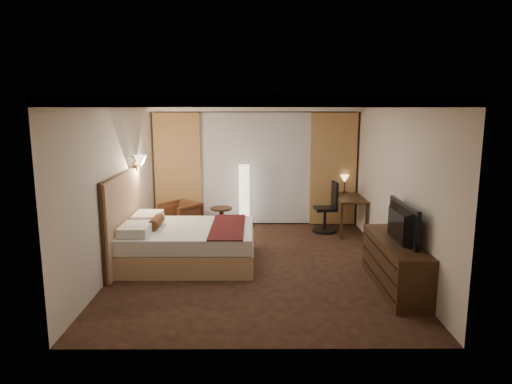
{
  "coord_description": "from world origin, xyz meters",
  "views": [
    {
      "loc": [
        -0.03,
        -7.3,
        2.58
      ],
      "look_at": [
        0.0,
        0.4,
        1.15
      ],
      "focal_mm": 32.0,
      "sensor_mm": 36.0,
      "label": 1
    }
  ],
  "objects_px": {
    "bed": "(190,244)",
    "dresser": "(395,264)",
    "television": "(396,218)",
    "floor_lamp": "(244,197)",
    "desk": "(348,214)",
    "office_chair": "(325,207)",
    "armchair": "(180,216)",
    "side_table": "(221,219)"
  },
  "relations": [
    {
      "from": "bed",
      "to": "dresser",
      "type": "xyz_separation_m",
      "value": [
        3.12,
        -1.11,
        0.04
      ]
    },
    {
      "from": "side_table",
      "to": "armchair",
      "type": "bearing_deg",
      "value": -173.67
    },
    {
      "from": "armchair",
      "to": "television",
      "type": "xyz_separation_m",
      "value": [
        3.54,
        -3.03,
        0.69
      ]
    },
    {
      "from": "dresser",
      "to": "armchair",
      "type": "bearing_deg",
      "value": 139.75
    },
    {
      "from": "side_table",
      "to": "desk",
      "type": "relative_size",
      "value": 0.4
    },
    {
      "from": "television",
      "to": "desk",
      "type": "bearing_deg",
      "value": -0.2
    },
    {
      "from": "desk",
      "to": "floor_lamp",
      "type": "bearing_deg",
      "value": 174.86
    },
    {
      "from": "bed",
      "to": "office_chair",
      "type": "bearing_deg",
      "value": 36.92
    },
    {
      "from": "dresser",
      "to": "television",
      "type": "relative_size",
      "value": 1.61
    },
    {
      "from": "bed",
      "to": "floor_lamp",
      "type": "distance_m",
      "value": 2.38
    },
    {
      "from": "bed",
      "to": "office_chair",
      "type": "xyz_separation_m",
      "value": [
        2.57,
        1.93,
        0.22
      ]
    },
    {
      "from": "armchair",
      "to": "television",
      "type": "distance_m",
      "value": 4.71
    },
    {
      "from": "floor_lamp",
      "to": "office_chair",
      "type": "distance_m",
      "value": 1.72
    },
    {
      "from": "side_table",
      "to": "floor_lamp",
      "type": "bearing_deg",
      "value": 19.5
    },
    {
      "from": "armchair",
      "to": "side_table",
      "type": "xyz_separation_m",
      "value": [
        0.85,
        0.09,
        -0.1
      ]
    },
    {
      "from": "office_chair",
      "to": "bed",
      "type": "bearing_deg",
      "value": -148.13
    },
    {
      "from": "bed",
      "to": "floor_lamp",
      "type": "relative_size",
      "value": 1.53
    },
    {
      "from": "bed",
      "to": "office_chair",
      "type": "height_order",
      "value": "office_chair"
    },
    {
      "from": "side_table",
      "to": "office_chair",
      "type": "distance_m",
      "value": 2.2
    },
    {
      "from": "side_table",
      "to": "floor_lamp",
      "type": "height_order",
      "value": "floor_lamp"
    },
    {
      "from": "side_table",
      "to": "dresser",
      "type": "relative_size",
      "value": 0.27
    },
    {
      "from": "armchair",
      "to": "office_chair",
      "type": "height_order",
      "value": "office_chair"
    },
    {
      "from": "desk",
      "to": "television",
      "type": "bearing_deg",
      "value": -89.63
    },
    {
      "from": "armchair",
      "to": "office_chair",
      "type": "relative_size",
      "value": 0.66
    },
    {
      "from": "armchair",
      "to": "office_chair",
      "type": "xyz_separation_m",
      "value": [
        3.03,
        0.02,
        0.18
      ]
    },
    {
      "from": "bed",
      "to": "dresser",
      "type": "distance_m",
      "value": 3.31
    },
    {
      "from": "bed",
      "to": "desk",
      "type": "bearing_deg",
      "value": 32.86
    },
    {
      "from": "office_chair",
      "to": "television",
      "type": "height_order",
      "value": "television"
    },
    {
      "from": "bed",
      "to": "floor_lamp",
      "type": "height_order",
      "value": "floor_lamp"
    },
    {
      "from": "floor_lamp",
      "to": "office_chair",
      "type": "xyz_separation_m",
      "value": [
        1.7,
        -0.25,
        -0.17
      ]
    },
    {
      "from": "desk",
      "to": "television",
      "type": "distance_m",
      "value": 3.16
    },
    {
      "from": "desk",
      "to": "dresser",
      "type": "bearing_deg",
      "value": -89.07
    },
    {
      "from": "bed",
      "to": "armchair",
      "type": "xyz_separation_m",
      "value": [
        -0.46,
        1.91,
        0.04
      ]
    },
    {
      "from": "bed",
      "to": "desk",
      "type": "height_order",
      "value": "desk"
    },
    {
      "from": "armchair",
      "to": "desk",
      "type": "distance_m",
      "value": 3.53
    },
    {
      "from": "office_chair",
      "to": "desk",
      "type": "bearing_deg",
      "value": 0.69
    },
    {
      "from": "side_table",
      "to": "office_chair",
      "type": "height_order",
      "value": "office_chair"
    },
    {
      "from": "floor_lamp",
      "to": "desk",
      "type": "bearing_deg",
      "value": -5.14
    },
    {
      "from": "bed",
      "to": "office_chair",
      "type": "relative_size",
      "value": 2.01
    },
    {
      "from": "desk",
      "to": "office_chair",
      "type": "xyz_separation_m",
      "value": [
        -0.5,
        -0.05,
        0.16
      ]
    },
    {
      "from": "bed",
      "to": "side_table",
      "type": "relative_size",
      "value": 4.26
    },
    {
      "from": "television",
      "to": "floor_lamp",
      "type": "bearing_deg",
      "value": 33.37
    }
  ]
}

